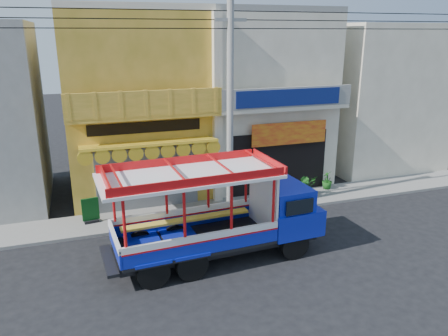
{
  "coord_description": "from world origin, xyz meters",
  "views": [
    {
      "loc": [
        -6.54,
        -12.22,
        7.17
      ],
      "look_at": [
        -1.52,
        2.5,
        2.32
      ],
      "focal_mm": 35.0,
      "sensor_mm": 36.0,
      "label": 1
    }
  ],
  "objects_px": {
    "potted_plant_a": "(307,186)",
    "songthaew_truck": "(231,212)",
    "potted_plant_b": "(305,187)",
    "utility_pole": "(234,92)",
    "potted_plant_c": "(327,180)",
    "green_sign": "(91,212)"
  },
  "relations": [
    {
      "from": "potted_plant_a",
      "to": "potted_plant_b",
      "type": "distance_m",
      "value": 0.14
    },
    {
      "from": "songthaew_truck",
      "to": "green_sign",
      "type": "relative_size",
      "value": 7.24
    },
    {
      "from": "potted_plant_a",
      "to": "potted_plant_c",
      "type": "xyz_separation_m",
      "value": [
        1.37,
        0.52,
        -0.04
      ]
    },
    {
      "from": "potted_plant_a",
      "to": "utility_pole",
      "type": "bearing_deg",
      "value": 176.01
    },
    {
      "from": "potted_plant_c",
      "to": "potted_plant_b",
      "type": "bearing_deg",
      "value": -25.49
    },
    {
      "from": "utility_pole",
      "to": "green_sign",
      "type": "height_order",
      "value": "utility_pole"
    },
    {
      "from": "utility_pole",
      "to": "potted_plant_b",
      "type": "bearing_deg",
      "value": 10.69
    },
    {
      "from": "potted_plant_b",
      "to": "potted_plant_c",
      "type": "relative_size",
      "value": 1.04
    },
    {
      "from": "utility_pole",
      "to": "potted_plant_a",
      "type": "distance_m",
      "value": 5.89
    },
    {
      "from": "potted_plant_c",
      "to": "songthaew_truck",
      "type": "bearing_deg",
      "value": -11.4
    },
    {
      "from": "utility_pole",
      "to": "potted_plant_c",
      "type": "distance_m",
      "value": 6.95
    },
    {
      "from": "potted_plant_c",
      "to": "utility_pole",
      "type": "bearing_deg",
      "value": -32.45
    },
    {
      "from": "songthaew_truck",
      "to": "potted_plant_b",
      "type": "height_order",
      "value": "songthaew_truck"
    },
    {
      "from": "utility_pole",
      "to": "potted_plant_c",
      "type": "height_order",
      "value": "utility_pole"
    },
    {
      "from": "songthaew_truck",
      "to": "potted_plant_b",
      "type": "distance_m",
      "value": 6.32
    },
    {
      "from": "utility_pole",
      "to": "songthaew_truck",
      "type": "height_order",
      "value": "utility_pole"
    },
    {
      "from": "utility_pole",
      "to": "songthaew_truck",
      "type": "xyz_separation_m",
      "value": [
        -1.23,
        -3.17,
        -3.44
      ]
    },
    {
      "from": "potted_plant_a",
      "to": "potted_plant_c",
      "type": "relative_size",
      "value": 1.1
    },
    {
      "from": "potted_plant_b",
      "to": "utility_pole",
      "type": "bearing_deg",
      "value": 82.61
    },
    {
      "from": "potted_plant_a",
      "to": "songthaew_truck",
      "type": "bearing_deg",
      "value": -157.1
    },
    {
      "from": "songthaew_truck",
      "to": "potted_plant_a",
      "type": "xyz_separation_m",
      "value": [
        5.02,
        3.92,
        -1.0
      ]
    },
    {
      "from": "utility_pole",
      "to": "green_sign",
      "type": "relative_size",
      "value": 28.23
    }
  ]
}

